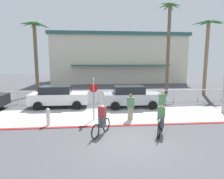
{
  "coord_description": "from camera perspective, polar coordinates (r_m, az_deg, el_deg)",
  "views": [
    {
      "loc": [
        -1.5,
        -7.95,
        3.56
      ],
      "look_at": [
        -0.21,
        6.0,
        1.5
      ],
      "focal_mm": 30.48,
      "sensor_mm": 36.0,
      "label": 1
    }
  ],
  "objects": [
    {
      "name": "ground_plane",
      "position": [
        18.36,
        -0.49,
        -2.82
      ],
      "size": [
        80.0,
        80.0,
        0.0
      ],
      "primitive_type": "plane",
      "color": "#4C4C51"
    },
    {
      "name": "sidewalk_strip",
      "position": [
        12.74,
        1.71,
        -7.82
      ],
      "size": [
        44.0,
        4.0,
        0.02
      ],
      "primitive_type": "cube",
      "color": "beige",
      "rests_on": "ground"
    },
    {
      "name": "curb_paint",
      "position": [
        10.85,
        3.02,
        -10.72
      ],
      "size": [
        44.0,
        0.24,
        0.03
      ],
      "primitive_type": "cube",
      "color": "maroon",
      "rests_on": "ground"
    },
    {
      "name": "building_backdrop",
      "position": [
        34.63,
        1.66,
        9.26
      ],
      "size": [
        22.58,
        10.28,
        8.17
      ],
      "color": "beige",
      "rests_on": "ground"
    },
    {
      "name": "rail_fence",
      "position": [
        16.74,
        -0.06,
        -1.01
      ],
      "size": [
        20.56,
        0.08,
        1.04
      ],
      "color": "white",
      "rests_on": "ground"
    },
    {
      "name": "stop_sign_bike_lane",
      "position": [
        11.56,
        -5.54,
        -1.06
      ],
      "size": [
        0.52,
        0.56,
        2.56
      ],
      "color": "gray",
      "rests_on": "ground"
    },
    {
      "name": "bollard_0",
      "position": [
        11.31,
        -18.62,
        -7.71
      ],
      "size": [
        0.2,
        0.2,
        1.0
      ],
      "color": "white",
      "rests_on": "ground"
    },
    {
      "name": "palm_tree_1",
      "position": [
        21.91,
        -22.1,
        13.94
      ],
      "size": [
        2.98,
        3.27,
        7.73
      ],
      "color": "brown",
      "rests_on": "ground"
    },
    {
      "name": "palm_tree_2",
      "position": [
        23.15,
        16.68,
        16.72
      ],
      "size": [
        2.83,
        2.91,
        10.03
      ],
      "color": "brown",
      "rests_on": "ground"
    },
    {
      "name": "palm_tree_3",
      "position": [
        22.68,
        26.74,
        13.29
      ],
      "size": [
        3.59,
        3.25,
        7.86
      ],
      "color": "#846B4C",
      "rests_on": "ground"
    },
    {
      "name": "car_white_1",
      "position": [
        15.46,
        -15.71,
        -1.98
      ],
      "size": [
        4.4,
        2.02,
        1.69
      ],
      "color": "white",
      "rests_on": "ground"
    },
    {
      "name": "car_silver_2",
      "position": [
        14.96,
        5.76,
        -2.04
      ],
      "size": [
        4.4,
        2.02,
        1.69
      ],
      "color": "#B2B7BC",
      "rests_on": "ground"
    },
    {
      "name": "cyclist_black_0",
      "position": [
        9.76,
        14.48,
        -8.99
      ],
      "size": [
        0.88,
        1.65,
        1.5
      ],
      "color": "black",
      "rests_on": "ground"
    },
    {
      "name": "cyclist_teal_1",
      "position": [
        9.47,
        -3.08,
        -9.27
      ],
      "size": [
        0.99,
        1.59,
        1.5
      ],
      "color": "black",
      "rests_on": "ground"
    },
    {
      "name": "pedestrian_0",
      "position": [
        11.73,
        5.55,
        -5.53
      ],
      "size": [
        0.47,
        0.46,
        1.64
      ],
      "color": "gray",
      "rests_on": "ground"
    },
    {
      "name": "pedestrian_1",
      "position": [
        12.92,
        14.77,
        -4.31
      ],
      "size": [
        0.45,
        0.48,
        1.7
      ],
      "color": "#4C4C51",
      "rests_on": "ground"
    }
  ]
}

